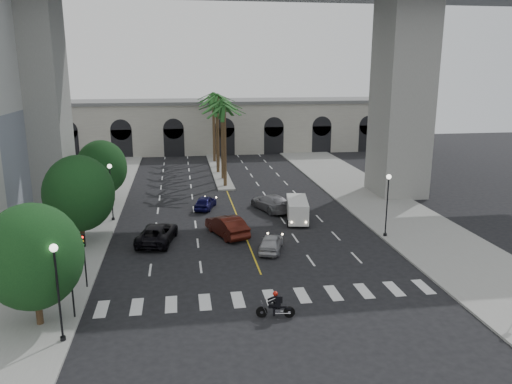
# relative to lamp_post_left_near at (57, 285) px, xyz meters

# --- Properties ---
(ground) EXTENTS (140.00, 140.00, 0.00)m
(ground) POSITION_rel_lamp_post_left_near_xyz_m (11.40, 5.00, -3.22)
(ground) COLOR black
(ground) RESTS_ON ground
(sidewalk_left) EXTENTS (8.00, 100.00, 0.15)m
(sidewalk_left) POSITION_rel_lamp_post_left_near_xyz_m (-3.60, 20.00, -3.15)
(sidewalk_left) COLOR gray
(sidewalk_left) RESTS_ON ground
(sidewalk_right) EXTENTS (8.00, 100.00, 0.15)m
(sidewalk_right) POSITION_rel_lamp_post_left_near_xyz_m (26.40, 20.00, -3.15)
(sidewalk_right) COLOR gray
(sidewalk_right) RESTS_ON ground
(median) EXTENTS (2.00, 24.00, 0.20)m
(median) POSITION_rel_lamp_post_left_near_xyz_m (11.40, 43.00, -3.12)
(median) COLOR gray
(median) RESTS_ON ground
(pier_building) EXTENTS (71.00, 10.50, 8.50)m
(pier_building) POSITION_rel_lamp_post_left_near_xyz_m (11.40, 60.00, 1.04)
(pier_building) COLOR beige
(pier_building) RESTS_ON ground
(bridge) EXTENTS (75.00, 13.00, 26.00)m
(bridge) POSITION_rel_lamp_post_left_near_xyz_m (14.82, 27.00, 15.29)
(bridge) COLOR gray
(bridge) RESTS_ON ground
(palm_a) EXTENTS (3.20, 3.20, 10.30)m
(palm_a) POSITION_rel_lamp_post_left_near_xyz_m (11.40, 33.00, 5.88)
(palm_a) COLOR #47331E
(palm_a) RESTS_ON ground
(palm_b) EXTENTS (3.20, 3.20, 10.60)m
(palm_b) POSITION_rel_lamp_post_left_near_xyz_m (11.50, 37.00, 6.15)
(palm_b) COLOR #47331E
(palm_b) RESTS_ON ground
(palm_c) EXTENTS (3.20, 3.20, 10.10)m
(palm_c) POSITION_rel_lamp_post_left_near_xyz_m (11.20, 41.00, 5.69)
(palm_c) COLOR #47331E
(palm_c) RESTS_ON ground
(palm_d) EXTENTS (3.20, 3.20, 10.90)m
(palm_d) POSITION_rel_lamp_post_left_near_xyz_m (11.55, 45.00, 6.43)
(palm_d) COLOR #47331E
(palm_d) RESTS_ON ground
(palm_e) EXTENTS (3.20, 3.20, 10.40)m
(palm_e) POSITION_rel_lamp_post_left_near_xyz_m (11.30, 49.00, 5.97)
(palm_e) COLOR #47331E
(palm_e) RESTS_ON ground
(palm_f) EXTENTS (3.20, 3.20, 10.70)m
(palm_f) POSITION_rel_lamp_post_left_near_xyz_m (11.60, 53.00, 6.24)
(palm_f) COLOR #47331E
(palm_f) RESTS_ON ground
(street_tree_near) EXTENTS (5.20, 5.20, 6.89)m
(street_tree_near) POSITION_rel_lamp_post_left_near_xyz_m (-1.60, 2.00, 0.80)
(street_tree_near) COLOR #382616
(street_tree_near) RESTS_ON ground
(street_tree_mid) EXTENTS (5.44, 5.44, 7.21)m
(street_tree_mid) POSITION_rel_lamp_post_left_near_xyz_m (-1.60, 15.00, 0.99)
(street_tree_mid) COLOR #382616
(street_tree_mid) RESTS_ON ground
(street_tree_far) EXTENTS (5.04, 5.04, 6.68)m
(street_tree_far) POSITION_rel_lamp_post_left_near_xyz_m (-1.60, 27.00, 0.68)
(street_tree_far) COLOR #382616
(street_tree_far) RESTS_ON ground
(lamp_post_left_near) EXTENTS (0.40, 0.40, 5.35)m
(lamp_post_left_near) POSITION_rel_lamp_post_left_near_xyz_m (0.00, 0.00, 0.00)
(lamp_post_left_near) COLOR black
(lamp_post_left_near) RESTS_ON ground
(lamp_post_left_far) EXTENTS (0.40, 0.40, 5.35)m
(lamp_post_left_far) POSITION_rel_lamp_post_left_near_xyz_m (0.00, 21.00, 0.00)
(lamp_post_left_far) COLOR black
(lamp_post_left_far) RESTS_ON ground
(lamp_post_right) EXTENTS (0.40, 0.40, 5.35)m
(lamp_post_right) POSITION_rel_lamp_post_left_near_xyz_m (22.80, 13.00, 0.00)
(lamp_post_right) COLOR black
(lamp_post_right) RESTS_ON ground
(traffic_signal_near) EXTENTS (0.25, 0.18, 3.65)m
(traffic_signal_near) POSITION_rel_lamp_post_left_near_xyz_m (0.10, 2.50, -0.71)
(traffic_signal_near) COLOR black
(traffic_signal_near) RESTS_ON ground
(traffic_signal_far) EXTENTS (0.25, 0.18, 3.65)m
(traffic_signal_far) POSITION_rel_lamp_post_left_near_xyz_m (0.10, 6.50, -0.71)
(traffic_signal_far) COLOR black
(traffic_signal_far) RESTS_ON ground
(motorcycle_rider) EXTENTS (2.19, 0.62, 1.59)m
(motorcycle_rider) POSITION_rel_lamp_post_left_near_xyz_m (11.30, 0.99, -2.50)
(motorcycle_rider) COLOR black
(motorcycle_rider) RESTS_ON ground
(car_a) EXTENTS (2.76, 4.22, 1.34)m
(car_a) POSITION_rel_lamp_post_left_near_xyz_m (12.90, 11.37, -2.55)
(car_a) COLOR #A0A0A5
(car_a) RESTS_ON ground
(car_b) EXTENTS (3.51, 5.49, 1.71)m
(car_b) POSITION_rel_lamp_post_left_near_xyz_m (9.90, 15.53, -2.37)
(car_b) COLOR #41130D
(car_b) RESTS_ON ground
(car_c) EXTENTS (3.59, 5.90, 1.53)m
(car_c) POSITION_rel_lamp_post_left_near_xyz_m (4.20, 14.67, -2.46)
(car_c) COLOR black
(car_c) RESTS_ON ground
(car_d) EXTENTS (3.95, 5.93, 1.60)m
(car_d) POSITION_rel_lamp_post_left_near_xyz_m (14.94, 22.46, -2.42)
(car_d) COLOR slate
(car_d) RESTS_ON ground
(car_e) EXTENTS (2.69, 4.21, 1.34)m
(car_e) POSITION_rel_lamp_post_left_near_xyz_m (8.57, 23.96, -2.55)
(car_e) COLOR #100E45
(car_e) RESTS_ON ground
(cargo_van) EXTENTS (2.60, 5.04, 2.05)m
(cargo_van) POSITION_rel_lamp_post_left_near_xyz_m (16.63, 18.46, -2.08)
(cargo_van) COLOR silver
(cargo_van) RESTS_ON ground
(pedestrian_a) EXTENTS (0.74, 0.59, 1.77)m
(pedestrian_a) POSITION_rel_lamp_post_left_near_xyz_m (-1.91, 9.37, -2.19)
(pedestrian_a) COLOR black
(pedestrian_a) RESTS_ON sidewalk_left
(pedestrian_b) EXTENTS (0.97, 0.75, 1.98)m
(pedestrian_b) POSITION_rel_lamp_post_left_near_xyz_m (-2.17, 8.64, -2.08)
(pedestrian_b) COLOR black
(pedestrian_b) RESTS_ON sidewalk_left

